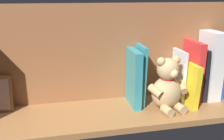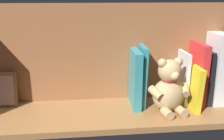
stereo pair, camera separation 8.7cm
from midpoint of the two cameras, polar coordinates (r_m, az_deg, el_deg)
The scene contains 11 objects.
ground_plane at distance 93.08cm, azimuth 2.70°, elevation -9.95°, with size 107.01×27.21×2.20cm, color #9E6B3D.
shelf_back_panel at distance 96.52cm, azimuth 1.90°, elevation 3.92°, with size 107.01×1.50×38.25cm, color #955C37.
dictionary_thick_white at distance 105.22cm, azimuth 25.45°, elevation 0.31°, with size 5.51×11.87×27.47cm, color silver.
book_1 at distance 104.02cm, azimuth 22.92°, elevation -1.41°, with size 2.75×11.54×21.07cm, color black.
book_2 at distance 101.38cm, azimuth 21.62°, elevation -0.86°, with size 2.60×13.21×23.98cm, color red.
book_3 at distance 99.72cm, azimuth 20.32°, elevation -3.33°, with size 2.17×16.90×16.37cm, color yellow.
book_4 at distance 100.66cm, azimuth 18.55°, elevation -1.70°, with size 1.22×10.85×20.47cm, color silver.
teddy_bear at distance 92.02cm, azimuth 15.78°, elevation -4.17°, with size 16.04×14.25×20.09cm.
book_5 at distance 94.45cm, azimuth 9.58°, elevation -1.38°, with size 1.52×11.50×23.20cm, color teal.
book_6 at distance 93.24cm, azimuth 8.07°, elevation -2.05°, with size 2.80×13.22×21.70cm, color teal.
picture_frame_leaning at distance 100.41cm, azimuth -22.10°, elevation -4.41°, with size 11.11×4.16×13.31cm.
Camera 2 is at (8.26, 82.26, 41.88)cm, focal length 39.26 mm.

